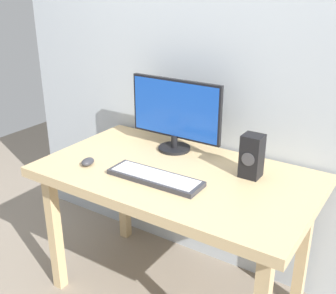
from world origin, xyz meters
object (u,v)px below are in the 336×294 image
desk (176,186)px  keyboard_primary (155,178)px  mouse (88,162)px  monitor (175,113)px  speaker_right (252,156)px

desk → keyboard_primary: keyboard_primary is taller
desk → mouse: 0.47m
monitor → desk: bearing=-57.0°
mouse → speaker_right: bearing=14.2°
desk → keyboard_primary: bearing=-102.5°
monitor → mouse: size_ratio=6.56×
keyboard_primary → speaker_right: 0.47m
keyboard_primary → mouse: bearing=-172.9°
mouse → keyboard_primary: bearing=-2.7°
monitor → speaker_right: 0.51m
monitor → keyboard_primary: (0.13, -0.38, -0.20)m
desk → keyboard_primary: (-0.03, -0.14, 0.10)m
monitor → mouse: monitor is taller
speaker_right → monitor: bearing=169.3°
desk → speaker_right: speaker_right is taller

